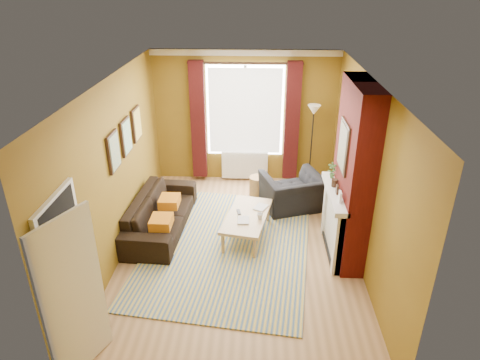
{
  "coord_description": "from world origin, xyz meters",
  "views": [
    {
      "loc": [
        0.26,
        -5.91,
        4.14
      ],
      "look_at": [
        0.0,
        0.25,
        1.15
      ],
      "focal_mm": 32.0,
      "sensor_mm": 36.0,
      "label": 1
    }
  ],
  "objects_px": {
    "coffee_table": "(247,217)",
    "sofa": "(161,213)",
    "wicker_stool": "(258,186)",
    "floor_lamp": "(313,123)",
    "armchair": "(292,192)"
  },
  "relations": [
    {
      "from": "wicker_stool",
      "to": "floor_lamp",
      "type": "relative_size",
      "value": 0.23
    },
    {
      "from": "coffee_table",
      "to": "sofa",
      "type": "bearing_deg",
      "value": -176.14
    },
    {
      "from": "armchair",
      "to": "wicker_stool",
      "type": "bearing_deg",
      "value": -56.46
    },
    {
      "from": "sofa",
      "to": "armchair",
      "type": "distance_m",
      "value": 2.51
    },
    {
      "from": "coffee_table",
      "to": "wicker_stool",
      "type": "height_order",
      "value": "coffee_table"
    },
    {
      "from": "sofa",
      "to": "floor_lamp",
      "type": "bearing_deg",
      "value": -53.45
    },
    {
      "from": "sofa",
      "to": "wicker_stool",
      "type": "distance_m",
      "value": 2.17
    },
    {
      "from": "sofa",
      "to": "floor_lamp",
      "type": "distance_m",
      "value": 3.52
    },
    {
      "from": "floor_lamp",
      "to": "wicker_stool",
      "type": "bearing_deg",
      "value": -155.76
    },
    {
      "from": "sofa",
      "to": "floor_lamp",
      "type": "xyz_separation_m",
      "value": [
        2.8,
        1.83,
        1.09
      ]
    },
    {
      "from": "sofa",
      "to": "coffee_table",
      "type": "distance_m",
      "value": 1.55
    },
    {
      "from": "sofa",
      "to": "coffee_table",
      "type": "bearing_deg",
      "value": -94.07
    },
    {
      "from": "sofa",
      "to": "coffee_table",
      "type": "height_order",
      "value": "sofa"
    },
    {
      "from": "armchair",
      "to": "coffee_table",
      "type": "xyz_separation_m",
      "value": [
        -0.84,
        -1.03,
        0.04
      ]
    },
    {
      "from": "sofa",
      "to": "wicker_stool",
      "type": "relative_size",
      "value": 5.22
    }
  ]
}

